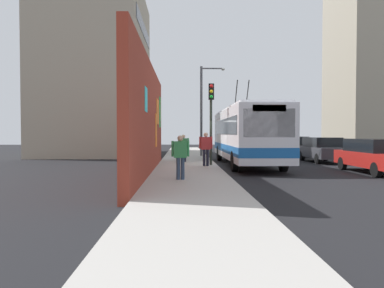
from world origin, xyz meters
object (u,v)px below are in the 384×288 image
object	(u,v)px
pedestrian_near_wall	(180,154)
parked_car_red	(375,155)
pedestrian_midblock	(183,146)
parked_car_dark_gray	(322,149)
parked_car_black	(293,146)
city_bus	(246,134)
pedestrian_at_curb	(206,146)
traffic_light	(211,110)
street_lamp	(204,105)

from	to	relation	value
pedestrian_near_wall	parked_car_red	bearing A→B (deg)	-69.71
pedestrian_midblock	parked_car_dark_gray	bearing A→B (deg)	-81.50
parked_car_black	pedestrian_near_wall	world-z (taller)	pedestrian_near_wall
city_bus	pedestrian_midblock	world-z (taller)	city_bus
parked_car_black	pedestrian_midblock	world-z (taller)	pedestrian_midblock
city_bus	parked_car_red	size ratio (longest dim) A/B	2.32
pedestrian_at_curb	parked_car_dark_gray	bearing A→B (deg)	-61.27
city_bus	pedestrian_at_curb	xyz separation A→B (m)	(-2.18, 2.46, -0.65)
city_bus	pedestrian_near_wall	size ratio (longest dim) A/B	7.11
parked_car_red	traffic_light	world-z (taller)	traffic_light
pedestrian_at_curb	city_bus	bearing A→B (deg)	-48.39
parked_car_dark_gray	street_lamp	bearing A→B (deg)	58.63
parked_car_black	pedestrian_midblock	size ratio (longest dim) A/B	2.71
pedestrian_near_wall	traffic_light	size ratio (longest dim) A/B	0.37
city_bus	parked_car_black	distance (m)	9.67
parked_car_dark_gray	pedestrian_near_wall	world-z (taller)	pedestrian_near_wall
traffic_light	street_lamp	distance (m)	8.19
parked_car_black	city_bus	bearing A→B (deg)	147.29
pedestrian_near_wall	parked_car_dark_gray	bearing A→B (deg)	-42.43
city_bus	parked_car_red	world-z (taller)	city_bus
parked_car_dark_gray	street_lamp	distance (m)	9.05
parked_car_black	pedestrian_at_curb	distance (m)	12.82
pedestrian_midblock	traffic_light	size ratio (longest dim) A/B	0.37
street_lamp	traffic_light	bearing A→B (deg)	179.25
pedestrian_midblock	traffic_light	bearing A→B (deg)	-148.74
pedestrian_near_wall	traffic_light	bearing A→B (deg)	-14.73
pedestrian_midblock	pedestrian_at_curb	bearing A→B (deg)	-158.21
pedestrian_at_curb	pedestrian_near_wall	size ratio (longest dim) A/B	1.07
parked_car_dark_gray	pedestrian_near_wall	size ratio (longest dim) A/B	2.79
pedestrian_near_wall	street_lamp	bearing A→B (deg)	-6.83
pedestrian_midblock	pedestrian_near_wall	size ratio (longest dim) A/B	1.00
city_bus	street_lamp	bearing A→B (deg)	17.62
pedestrian_at_curb	traffic_light	xyz separation A→B (m)	(0.48, -0.31, 1.88)
parked_car_red	parked_car_black	bearing A→B (deg)	0.00
parked_car_red	parked_car_dark_gray	world-z (taller)	same
parked_car_red	pedestrian_at_curb	xyz separation A→B (m)	(2.28, 7.66, 0.34)
parked_car_black	parked_car_red	bearing A→B (deg)	-180.00
parked_car_dark_gray	pedestrian_at_curb	xyz separation A→B (m)	(-4.20, 7.66, 0.34)
parked_car_black	pedestrian_at_curb	xyz separation A→B (m)	(-10.28, 7.66, 0.34)
parked_car_dark_gray	traffic_light	world-z (taller)	traffic_light
street_lamp	parked_car_red	bearing A→B (deg)	-146.38
city_bus	pedestrian_at_curb	bearing A→B (deg)	131.61
parked_car_black	pedestrian_midblock	distance (m)	11.51
city_bus	parked_car_black	bearing A→B (deg)	-32.71
parked_car_dark_gray	pedestrian_at_curb	size ratio (longest dim) A/B	2.61
pedestrian_at_curb	street_lamp	xyz separation A→B (m)	(8.61, -0.41, 2.81)
city_bus	traffic_light	distance (m)	3.01
parked_car_black	traffic_light	distance (m)	12.45
city_bus	traffic_light	bearing A→B (deg)	128.41
pedestrian_at_curb	pedestrian_midblock	bearing A→B (deg)	21.79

